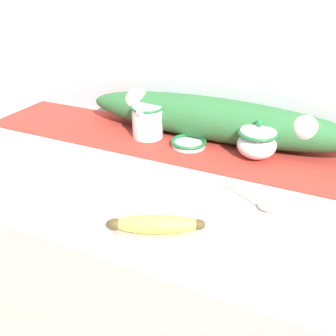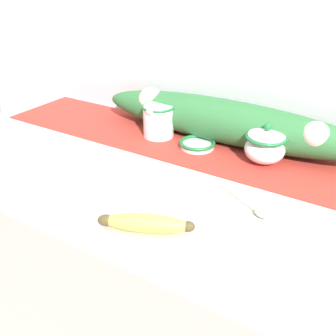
{
  "view_description": "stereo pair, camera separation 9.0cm",
  "coord_description": "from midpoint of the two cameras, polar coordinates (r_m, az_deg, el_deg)",
  "views": [
    {
      "loc": [
        0.32,
        -0.77,
        1.34
      ],
      "look_at": [
        -0.01,
        -0.05,
        0.91
      ],
      "focal_mm": 40.0,
      "sensor_mm": 36.0,
      "label": 1
    },
    {
      "loc": [
        0.4,
        -0.72,
        1.34
      ],
      "look_at": [
        -0.01,
        -0.05,
        0.91
      ],
      "focal_mm": 40.0,
      "sensor_mm": 36.0,
      "label": 2
    }
  ],
  "objects": [
    {
      "name": "spoon",
      "position": [
        0.86,
        16.41,
        -6.43
      ],
      "size": [
        0.15,
        0.09,
        0.01
      ],
      "rotation": [
        0.0,
        0.0,
        -0.48
      ],
      "color": "#A89E89",
      "rests_on": "countertop"
    },
    {
      "name": "banana",
      "position": [
        0.76,
        -0.01,
        -8.52
      ],
      "size": [
        0.19,
        0.11,
        0.04
      ],
      "rotation": [
        0.0,
        0.0,
        0.42
      ],
      "color": "#DBCC4C",
      "rests_on": "countertop"
    },
    {
      "name": "small_dish",
      "position": [
        1.11,
        6.8,
        3.57
      ],
      "size": [
        0.11,
        0.11,
        0.02
      ],
      "color": "white",
      "rests_on": "countertop"
    },
    {
      "name": "sugar_bowl",
      "position": [
        1.05,
        16.99,
        3.26
      ],
      "size": [
        0.11,
        0.11,
        0.11
      ],
      "color": "white",
      "rests_on": "countertop"
    },
    {
      "name": "table_runner",
      "position": [
        1.11,
        9.29,
        2.67
      ],
      "size": [
        1.47,
        0.27,
        0.0
      ],
      "primitive_type": "cube",
      "color": "#B23328",
      "rests_on": "countertop"
    },
    {
      "name": "countertop",
      "position": [
        1.23,
        3.95,
        -19.28
      ],
      "size": [
        1.6,
        0.67,
        0.86
      ],
      "primitive_type": "cube",
      "color": "#B7B2AD",
      "rests_on": "ground_plane"
    },
    {
      "name": "back_wall",
      "position": [
        1.17,
        14.09,
        20.76
      ],
      "size": [
        2.4,
        0.04,
        2.4
      ],
      "primitive_type": "cube",
      "color": "silver",
      "rests_on": "ground_plane"
    },
    {
      "name": "poinsettia_garland",
      "position": [
        1.14,
        10.85,
        7.04
      ],
      "size": [
        0.86,
        0.14,
        0.13
      ],
      "color": "#2D6B38",
      "rests_on": "countertop"
    },
    {
      "name": "cream_pitcher",
      "position": [
        1.17,
        0.8,
        7.34
      ],
      "size": [
        0.1,
        0.12,
        0.1
      ],
      "color": "white",
      "rests_on": "countertop"
    }
  ]
}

